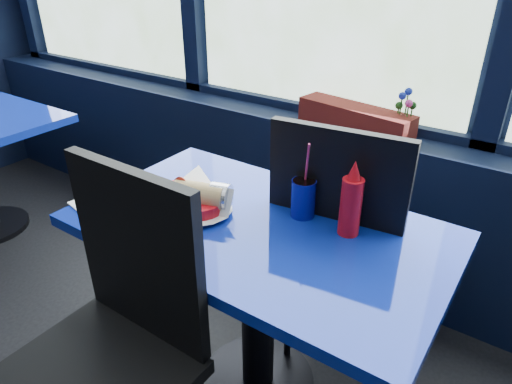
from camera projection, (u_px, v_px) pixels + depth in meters
The scene contains 10 objects.
window_sill at pixel (304, 190), 2.41m from camera, with size 5.00×0.26×0.80m, color black.
near_table at pixel (258, 269), 1.55m from camera, with size 1.20×0.70×0.75m.
chair_near_front at pixel (110, 336), 1.23m from camera, with size 0.48×0.48×1.05m.
chair_near_back at pixel (351, 236), 1.65m from camera, with size 0.53×0.54×1.06m.
planter_box at pixel (355, 118), 2.05m from camera, with size 0.54×0.14×0.11m, color maroon.
flower_vase at pixel (402, 124), 1.94m from camera, with size 0.14×0.14×0.22m.
food_basket at pixel (189, 199), 1.53m from camera, with size 0.31×0.31×0.11m.
ketchup_bottle at pixel (351, 202), 1.36m from camera, with size 0.07×0.07×0.25m.
soda_cup at pixel (303, 197), 1.47m from camera, with size 0.08×0.08×0.27m.
napkin at pixel (101, 203), 1.57m from camera, with size 0.17×0.17×0.00m, color white.
Camera 1 is at (1.00, 0.98, 1.53)m, focal length 32.00 mm.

